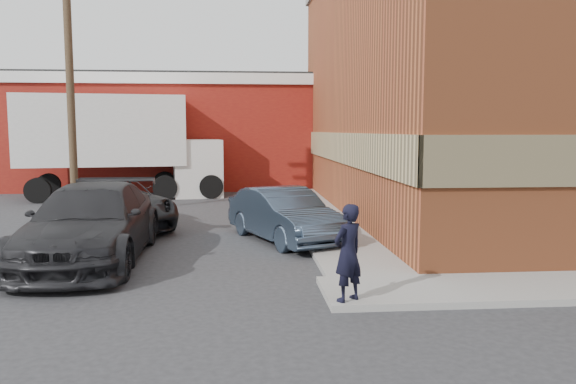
# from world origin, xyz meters

# --- Properties ---
(ground) EXTENTS (90.00, 90.00, 0.00)m
(ground) POSITION_xyz_m (0.00, 0.00, 0.00)
(ground) COLOR #28282B
(ground) RESTS_ON ground
(brick_building) EXTENTS (14.25, 18.25, 9.36)m
(brick_building) POSITION_xyz_m (8.50, 9.00, 4.68)
(brick_building) COLOR #A24E29
(brick_building) RESTS_ON ground
(sidewalk_west) EXTENTS (1.80, 18.00, 0.12)m
(sidewalk_west) POSITION_xyz_m (0.60, 9.00, 0.06)
(sidewalk_west) COLOR gray
(sidewalk_west) RESTS_ON ground
(warehouse) EXTENTS (16.30, 8.30, 5.60)m
(warehouse) POSITION_xyz_m (-6.00, 20.00, 2.81)
(warehouse) COLOR maroon
(warehouse) RESTS_ON ground
(utility_pole) EXTENTS (2.00, 0.26, 9.00)m
(utility_pole) POSITION_xyz_m (-7.50, 9.00, 4.75)
(utility_pole) COLOR #4E3A27
(utility_pole) RESTS_ON ground
(man) EXTENTS (0.69, 0.65, 1.59)m
(man) POSITION_xyz_m (-0.20, -1.55, 0.92)
(man) COLOR black
(man) RESTS_ON sidewalk_south
(sedan) EXTENTS (2.99, 4.47, 1.39)m
(sedan) POSITION_xyz_m (-0.80, 4.05, 0.70)
(sedan) COLOR #314053
(sedan) RESTS_ON ground
(suv_a) EXTENTS (4.63, 5.77, 1.46)m
(suv_a) POSITION_xyz_m (-5.64, 6.49, 0.73)
(suv_a) COLOR black
(suv_a) RESTS_ON ground
(suv_b) EXTENTS (2.42, 5.84, 1.69)m
(suv_b) POSITION_xyz_m (-5.21, 2.19, 0.85)
(suv_b) COLOR black
(suv_b) RESTS_ON ground
(box_truck) EXTENTS (9.05, 3.80, 4.33)m
(box_truck) POSITION_xyz_m (-6.83, 14.16, 2.50)
(box_truck) COLOR silver
(box_truck) RESTS_ON ground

